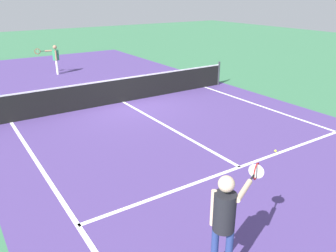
# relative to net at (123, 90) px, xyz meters

# --- Properties ---
(ground_plane) EXTENTS (60.00, 60.00, 0.00)m
(ground_plane) POSITION_rel_net_xyz_m (0.00, 0.00, -0.49)
(ground_plane) COLOR #38724C
(court_surface_inbounds) EXTENTS (10.62, 24.40, 0.00)m
(court_surface_inbounds) POSITION_rel_net_xyz_m (0.00, 0.00, -0.49)
(court_surface_inbounds) COLOR #4C387A
(court_surface_inbounds) RESTS_ON ground_plane
(line_sideline_left) EXTENTS (0.10, 11.89, 0.01)m
(line_sideline_left) POSITION_rel_net_xyz_m (-4.11, -5.95, -0.49)
(line_sideline_left) COLOR white
(line_sideline_left) RESTS_ON ground_plane
(line_sideline_right) EXTENTS (0.10, 11.89, 0.01)m
(line_sideline_right) POSITION_rel_net_xyz_m (4.11, -5.95, -0.49)
(line_sideline_right) COLOR white
(line_sideline_right) RESTS_ON ground_plane
(line_service_near) EXTENTS (8.22, 0.10, 0.01)m
(line_service_near) POSITION_rel_net_xyz_m (0.00, -6.40, -0.49)
(line_service_near) COLOR white
(line_service_near) RESTS_ON ground_plane
(line_center_service) EXTENTS (0.10, 6.40, 0.01)m
(line_center_service) POSITION_rel_net_xyz_m (0.00, -3.20, -0.49)
(line_center_service) COLOR white
(line_center_service) RESTS_ON ground_plane
(net) EXTENTS (9.88, 0.09, 1.07)m
(net) POSITION_rel_net_xyz_m (0.00, 0.00, 0.00)
(net) COLOR #33383D
(net) RESTS_ON ground_plane
(player_near) EXTENTS (1.19, 0.57, 1.71)m
(player_near) POSITION_rel_net_xyz_m (-2.67, -8.72, 0.57)
(player_near) COLOR navy
(player_near) RESTS_ON ground_plane
(player_far) EXTENTS (1.10, 0.67, 1.49)m
(player_far) POSITION_rel_net_xyz_m (-0.70, 6.33, 0.42)
(player_far) COLOR white
(player_far) RESTS_ON ground_plane
(tennis_ball_mid_court) EXTENTS (0.07, 0.07, 0.07)m
(tennis_ball_mid_court) POSITION_rel_net_xyz_m (1.41, -6.31, -0.46)
(tennis_ball_mid_court) COLOR #CCE033
(tennis_ball_mid_court) RESTS_ON ground_plane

